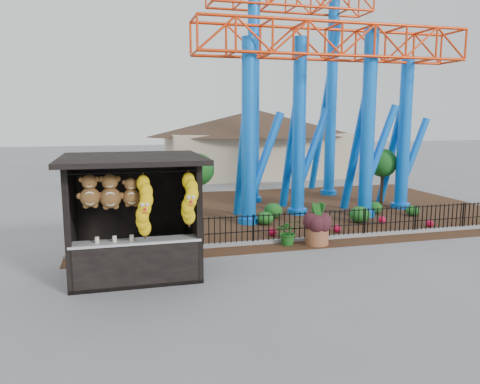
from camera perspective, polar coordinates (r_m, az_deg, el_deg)
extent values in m
plane|color=slate|center=(12.28, 2.02, -10.33)|extent=(120.00, 120.00, 0.00)
cube|color=#331E11|center=(20.86, 6.18, -2.22)|extent=(18.00, 12.00, 0.02)
cube|color=gray|center=(16.40, 12.46, -5.33)|extent=(18.00, 0.18, 0.12)
cube|color=black|center=(12.93, -12.59, -9.31)|extent=(3.20, 2.60, 0.10)
cube|color=black|center=(13.77, -13.01, -1.96)|extent=(3.20, 0.12, 3.00)
cube|color=black|center=(12.60, -19.83, -3.28)|extent=(0.12, 2.60, 3.00)
cube|color=black|center=(12.70, -5.85, -2.70)|extent=(0.12, 2.60, 3.00)
cube|color=black|center=(12.08, -13.03, 4.00)|extent=(3.50, 3.40, 0.12)
cube|color=black|center=(11.41, -20.30, -4.57)|extent=(0.14, 0.14, 3.00)
cube|color=black|center=(11.51, -4.93, -3.91)|extent=(0.14, 0.14, 3.00)
cube|color=black|center=(11.78, -12.45, -8.58)|extent=(3.00, 0.50, 1.10)
cube|color=#BBBBC0|center=(11.62, -12.55, -5.90)|extent=(3.10, 0.55, 0.06)
cylinder|color=black|center=(10.91, -12.77, 2.37)|extent=(2.90, 0.04, 0.04)
cylinder|color=blue|center=(17.77, 1.10, 7.21)|extent=(0.56, 0.56, 7.00)
cylinder|color=blue|center=(18.20, 1.07, -3.48)|extent=(0.84, 0.84, 0.24)
cylinder|color=blue|center=(19.72, 7.20, 7.77)|extent=(0.56, 0.56, 7.30)
cylinder|color=blue|center=(20.11, 7.00, -2.34)|extent=(0.84, 0.84, 0.24)
cylinder|color=blue|center=(19.73, 15.34, 7.81)|extent=(0.56, 0.56, 7.50)
cylinder|color=blue|center=(20.13, 14.91, -2.57)|extent=(0.84, 0.84, 0.24)
cylinder|color=blue|center=(22.09, 19.37, 6.56)|extent=(0.56, 0.56, 6.60)
cylinder|color=blue|center=(22.43, 18.95, -1.58)|extent=(0.84, 0.84, 0.24)
cylinder|color=blue|center=(22.51, 1.65, 10.79)|extent=(0.56, 0.56, 9.50)
cylinder|color=blue|center=(22.85, 1.59, -0.89)|extent=(0.84, 0.84, 0.24)
cylinder|color=blue|center=(25.09, 11.09, 11.60)|extent=(0.56, 0.56, 10.50)
cylinder|color=blue|center=(25.38, 10.74, -0.05)|extent=(0.84, 0.84, 0.24)
cylinder|color=blue|center=(18.69, 0.33, 4.62)|extent=(0.36, 2.21, 5.85)
cylinder|color=blue|center=(18.33, 2.94, 3.97)|extent=(1.62, 0.32, 3.73)
cylinder|color=blue|center=(20.60, 6.21, 5.30)|extent=(0.36, 2.29, 6.10)
cylinder|color=blue|center=(20.32, 8.66, 4.68)|extent=(1.67, 0.32, 3.88)
cylinder|color=blue|center=(20.56, 13.97, 5.29)|extent=(0.36, 2.34, 6.26)
cylinder|color=blue|center=(20.40, 16.49, 4.63)|extent=(1.71, 0.32, 3.99)
cylinder|color=blue|center=(22.89, 18.00, 4.63)|extent=(0.36, 2.10, 5.53)
cylinder|color=blue|center=(22.79, 20.28, 4.07)|extent=(1.54, 0.32, 3.52)
cylinder|color=#955636|center=(15.36, 9.37, -5.19)|extent=(0.82, 0.82, 0.65)
ellipsoid|color=black|center=(15.22, 9.43, -2.84)|extent=(0.70, 0.70, 0.64)
imported|color=#1E5E1B|center=(15.20, 5.93, -4.85)|extent=(0.87, 0.79, 0.87)
ellipsoid|color=#185218|center=(17.93, 3.09, -3.20)|extent=(0.63, 0.63, 0.51)
ellipsoid|color=#185218|center=(18.84, 14.40, -2.67)|extent=(0.79, 0.79, 0.64)
ellipsoid|color=#185218|center=(20.77, 16.10, -1.84)|extent=(0.63, 0.63, 0.51)
ellipsoid|color=#185218|center=(19.14, 4.08, -2.27)|extent=(0.76, 0.76, 0.61)
ellipsoid|color=#185218|center=(20.78, 20.31, -2.16)|extent=(0.54, 0.54, 0.43)
sphere|color=red|center=(16.28, 3.95, -4.88)|extent=(0.28, 0.28, 0.28)
sphere|color=red|center=(17.08, 11.73, -4.40)|extent=(0.28, 0.28, 0.28)
sphere|color=red|center=(18.94, 16.93, -3.27)|extent=(0.28, 0.28, 0.28)
sphere|color=red|center=(18.93, 22.12, -3.56)|extent=(0.28, 0.28, 0.28)
cube|color=#BFAD8C|center=(32.57, 1.94, 4.55)|extent=(12.00, 6.00, 3.00)
cone|color=#332319|center=(32.47, 1.97, 8.77)|extent=(15.00, 15.00, 1.80)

